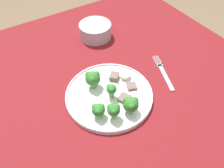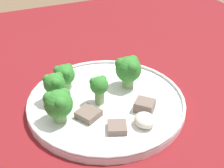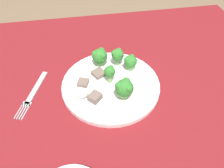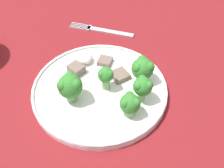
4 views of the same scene
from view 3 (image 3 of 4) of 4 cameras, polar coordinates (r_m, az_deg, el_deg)
The scene contains 12 objects.
table at distance 0.68m, azimuth 0.30°, elevation -11.21°, with size 1.16×1.02×0.75m.
dinner_plate at distance 0.64m, azimuth -0.32°, elevation -0.20°, with size 0.29×0.29×0.02m.
fork at distance 0.67m, azimuth -19.91°, elevation -2.28°, with size 0.08×0.18×0.00m.
broccoli_floret_near_rim_left at distance 0.63m, azimuth -0.61°, elevation 3.11°, with size 0.03×0.03×0.05m.
broccoli_floret_center_left at distance 0.68m, azimuth -3.21°, elevation 7.31°, with size 0.05×0.05×0.06m.
broccoli_floret_back_left at distance 0.68m, azimuth 1.48°, elevation 7.60°, with size 0.04×0.04×0.06m.
broccoli_floret_front_left at distance 0.58m, azimuth 3.26°, elevation -1.05°, with size 0.05×0.05×0.06m.
broccoli_floret_center_back at distance 0.67m, azimuth 4.86°, elevation 5.84°, with size 0.04×0.04×0.05m.
meat_slice_front_slice at distance 0.60m, azimuth -4.48°, elevation -3.45°, with size 0.04×0.04×0.02m.
meat_slice_middle_slice at distance 0.67m, azimuth -3.52°, elevation 2.80°, with size 0.05×0.05×0.01m.
meat_slice_rear_slice at distance 0.64m, azimuth -7.56°, elevation 0.37°, with size 0.04×0.04×0.01m.
sauce_dollop at distance 0.61m, azimuth -7.95°, elevation -2.45°, with size 0.04×0.03×0.02m.
Camera 3 is at (0.07, 0.36, 1.23)m, focal length 35.00 mm.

